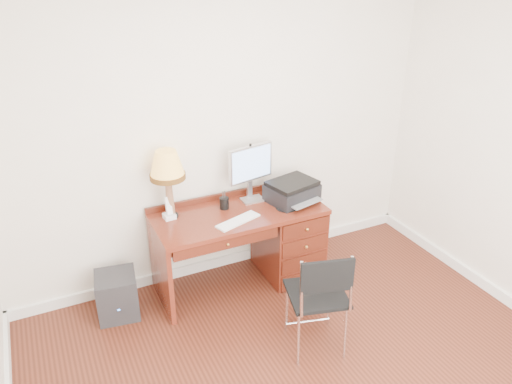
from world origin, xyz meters
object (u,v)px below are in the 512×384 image
printer (292,191)px  chair (322,291)px  phone (169,212)px  equipment_box (117,295)px  monitor (251,166)px  leg_lamp (167,169)px  desk (271,236)px

printer → chair: size_ratio=0.55×
phone → equipment_box: phone is taller
monitor → leg_lamp: (-0.76, -0.01, 0.12)m
printer → leg_lamp: size_ratio=0.82×
phone → equipment_box: (-0.53, -0.11, -0.62)m
monitor → chair: size_ratio=0.57×
desk → phone: phone is taller
desk → phone: size_ratio=7.46×
leg_lamp → equipment_box: leg_lamp is taller
desk → printer: 0.48m
desk → leg_lamp: (-0.88, 0.16, 0.78)m
phone → chair: 1.46m
leg_lamp → equipment_box: 1.15m
printer → chair: printer is taller
desk → equipment_box: (-1.43, 0.03, -0.22)m
desk → chair: size_ratio=1.66×
equipment_box → printer: bearing=7.0°
chair → monitor: bearing=105.0°
monitor → printer: size_ratio=1.05×
desk → equipment_box: size_ratio=3.90×
printer → equipment_box: (-1.64, 0.04, -0.65)m
monitor → printer: bearing=-40.6°
printer → chair: (-0.32, -1.05, -0.30)m
phone → equipment_box: size_ratio=0.52×
desk → printer: (0.20, -0.01, 0.43)m
monitor → leg_lamp: size_ratio=0.86×
printer → equipment_box: 1.76m
leg_lamp → chair: (0.76, -1.22, -0.65)m
monitor → equipment_box: 1.59m
desk → equipment_box: desk is taller
desk → chair: 1.08m
leg_lamp → chair: 1.58m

